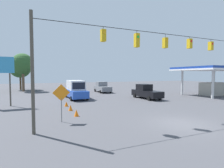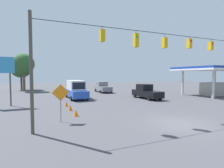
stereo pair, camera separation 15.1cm
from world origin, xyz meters
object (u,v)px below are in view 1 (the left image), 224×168
gas_station (214,75)px  tree_horizon_left (20,67)px  pickup_truck_grey_oncoming_deep (102,87)px  traffic_cone_nearest (76,113)px  overhead_signal_span (164,58)px  box_truck_blue_withflow_far (76,90)px  work_zone_sign (61,96)px  traffic_cone_second (71,108)px  tree_horizon_right (23,64)px  traffic_cone_third (66,104)px  pickup_truck_black_oncoming_far (146,92)px

gas_station → tree_horizon_left: (31.45, -25.61, 1.69)m
pickup_truck_grey_oncoming_deep → traffic_cone_nearest: 20.67m
overhead_signal_span → gas_station: size_ratio=1.65×
box_truck_blue_withflow_far → work_zone_sign: 13.06m
box_truck_blue_withflow_far → traffic_cone_second: box_truck_blue_withflow_far is taller
box_truck_blue_withflow_far → traffic_cone_nearest: size_ratio=11.04×
traffic_cone_nearest → tree_horizon_left: (6.36, -31.45, 4.95)m
traffic_cone_second → tree_horizon_left: bearing=-77.6°
traffic_cone_nearest → gas_station: bearing=-166.9°
overhead_signal_span → work_zone_sign: bearing=-14.9°
traffic_cone_nearest → work_zone_sign: size_ratio=0.20×
traffic_cone_nearest → tree_horizon_right: 27.95m
overhead_signal_span → traffic_cone_third: bearing=-52.8°
pickup_truck_black_oncoming_far → tree_horizon_right: tree_horizon_right is taller
traffic_cone_second → traffic_cone_third: size_ratio=1.00×
pickup_truck_grey_oncoming_deep → traffic_cone_second: (9.30, 15.91, -0.69)m
pickup_truck_grey_oncoming_deep → tree_horizon_right: size_ratio=0.70×
work_zone_sign → tree_horizon_left: bearing=-81.4°
traffic_cone_second → tree_horizon_left: 30.00m
pickup_truck_black_oncoming_far → traffic_cone_nearest: pickup_truck_black_oncoming_far is taller
traffic_cone_nearest → pickup_truck_black_oncoming_far: bearing=-149.8°
work_zone_sign → tree_horizon_right: size_ratio=0.35×
traffic_cone_second → tree_horizon_left: (6.33, -28.90, 4.95)m
traffic_cone_second → pickup_truck_black_oncoming_far: bearing=-159.8°
traffic_cone_third → gas_station: size_ratio=0.05×
pickup_truck_grey_oncoming_deep → tree_horizon_left: tree_horizon_left is taller
overhead_signal_span → pickup_truck_grey_oncoming_deep: 22.41m
gas_station → box_truck_blue_withflow_far: bearing=-13.1°
tree_horizon_right → work_zone_sign: bearing=98.3°
pickup_truck_black_oncoming_far → tree_horizon_right: bearing=-48.7°
pickup_truck_grey_oncoming_deep → traffic_cone_second: pickup_truck_grey_oncoming_deep is taller
pickup_truck_grey_oncoming_deep → tree_horizon_right: bearing=-29.5°
traffic_cone_third → gas_station: (-25.12, -0.75, 3.27)m
overhead_signal_span → tree_horizon_right: size_ratio=2.45×
work_zone_sign → tree_horizon_right: 28.74m
pickup_truck_black_oncoming_far → traffic_cone_third: bearing=8.8°
overhead_signal_span → traffic_cone_second: bearing=-42.8°
box_truck_blue_withflow_far → traffic_cone_third: (2.37, 6.05, -1.05)m
tree_horizon_right → pickup_truck_black_oncoming_far: bearing=131.3°
pickup_truck_grey_oncoming_deep → work_zone_sign: bearing=61.7°
traffic_cone_third → tree_horizon_left: bearing=-76.5°
box_truck_blue_withflow_far → traffic_cone_third: box_truck_blue_withflow_far is taller
box_truck_blue_withflow_far → traffic_cone_third: 6.58m
overhead_signal_span → work_zone_sign: (7.83, -2.08, -2.87)m
tree_horizon_left → traffic_cone_nearest: bearing=101.4°
overhead_signal_span → traffic_cone_second: overhead_signal_span is taller
overhead_signal_span → tree_horizon_left: size_ratio=2.58×
traffic_cone_nearest → work_zone_sign: (1.40, 1.35, 1.70)m
box_truck_blue_withflow_far → gas_station: bearing=166.9°
work_zone_sign → pickup_truck_black_oncoming_far: bearing=-148.1°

